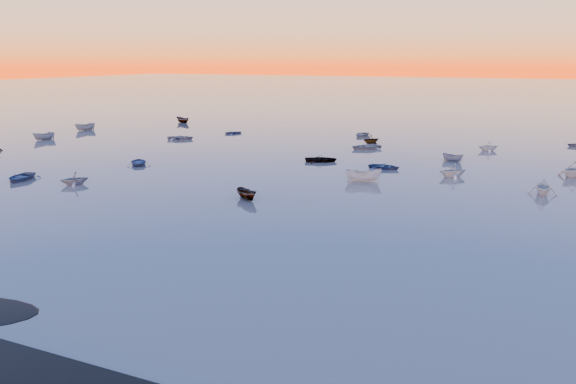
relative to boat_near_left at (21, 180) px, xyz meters
The scene contains 6 objects.
ground 83.09m from the boat_near_left, 65.38° to the left, with size 600.00×600.00×0.00m, color slate.
mud_lobes 42.97m from the boat_near_left, 36.34° to the right, with size 140.00×6.00×0.07m, color black, non-canonical shape.
moored_fleet 44.86m from the boat_near_left, 39.50° to the left, with size 124.00×58.00×1.20m, color silver, non-canonical shape.
boat_near_left is the anchor object (origin of this frame).
boat_near_center 39.37m from the boat_near_left, 23.40° to the left, with size 4.15×1.76×1.44m, color silver.
boat_near_right 57.44m from the boat_near_left, 17.40° to the left, with size 3.68×1.65×1.29m, color silver.
Camera 1 is at (19.36, -20.34, 13.69)m, focal length 35.00 mm.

